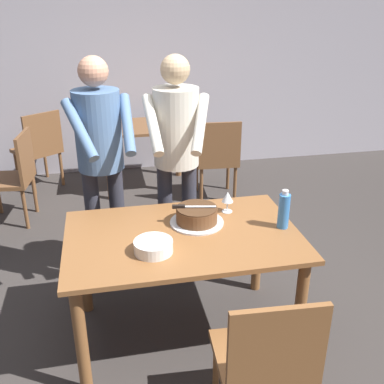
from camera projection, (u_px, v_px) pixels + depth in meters
name	position (u px, v px, depth m)	size (l,w,h in m)	color
ground_plane	(184.00, 332.00, 3.01)	(14.00, 14.00, 0.00)	#383330
back_wall	(133.00, 60.00, 5.36)	(10.00, 0.12, 2.70)	#ADA8B2
main_dining_table	(183.00, 251.00, 2.75)	(1.41, 0.90, 0.75)	brown
cake_on_platter	(197.00, 216.00, 2.81)	(0.34, 0.34, 0.11)	silver
cake_knife	(185.00, 207.00, 2.78)	(0.27, 0.07, 0.02)	silver
plate_stack	(153.00, 246.00, 2.50)	(0.22, 0.22, 0.07)	white
wine_glass_near	(228.00, 198.00, 2.94)	(0.08, 0.08, 0.14)	silver
water_bottle	(284.00, 210.00, 2.74)	(0.07, 0.07, 0.25)	#387AC6
person_cutting_cake	(176.00, 148.00, 3.18)	(0.46, 0.57, 1.72)	#2D2D38
person_standing_beside	(100.00, 152.00, 3.11)	(0.46, 0.57, 1.72)	#2D2D38
chair_near_side	(266.00, 361.00, 2.11)	(0.46, 0.46, 0.90)	brown
background_table	(145.00, 139.00, 5.05)	(1.00, 0.70, 0.74)	brown
background_chair_0	(15.00, 174.00, 4.30)	(0.49, 0.49, 0.90)	brown
background_chair_1	(217.00, 157.00, 4.76)	(0.47, 0.47, 0.90)	brown
background_chair_2	(39.00, 147.00, 5.07)	(0.61, 0.61, 0.90)	brown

